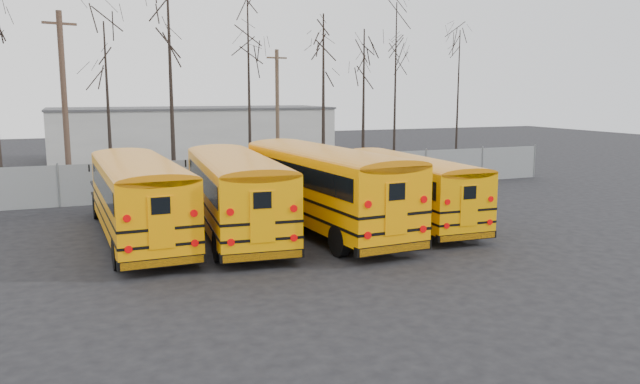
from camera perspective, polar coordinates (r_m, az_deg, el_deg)
name	(u,v)px	position (r m, az deg, el deg)	size (l,w,h in m)	color
ground	(307,251)	(21.56, -1.16, -5.38)	(120.00, 120.00, 0.00)	black
fence	(226,178)	(32.68, -8.62, 1.31)	(40.00, 0.04, 2.00)	gray
distant_building	(193,133)	(52.48, -11.57, 5.28)	(22.00, 8.00, 4.00)	beige
bus_a	(138,192)	(23.49, -16.30, 0.00)	(2.89, 11.21, 3.12)	black
bus_b	(235,187)	(23.71, -7.80, 0.45)	(3.52, 11.50, 3.17)	black
bus_c	(322,181)	(24.28, 0.21, 1.00)	(3.56, 12.15, 3.36)	black
bus_d	(407,183)	(25.95, 7.95, 0.79)	(2.61, 10.27, 2.86)	black
utility_pole_left	(65,104)	(34.10, -22.31, 7.47)	(1.62, 0.64, 9.35)	#473428
utility_pole_right	(277,110)	(42.02, -3.92, 7.49)	(1.45, 0.32, 8.14)	brown
tree_3	(108,107)	(36.31, -18.81, 7.36)	(0.26, 0.26, 9.13)	black
tree_4	(171,80)	(34.89, -13.50, 9.93)	(0.26, 0.26, 12.04)	black
tree_5	(249,90)	(36.88, -6.51, 9.27)	(0.26, 0.26, 11.02)	black
tree_6	(323,101)	(36.27, 0.31, 8.34)	(0.26, 0.26, 9.76)	black
tree_7	(363,106)	(37.80, 3.99, 7.82)	(0.26, 0.26, 9.05)	black
tree_8	(395,89)	(42.69, 6.89, 9.38)	(0.26, 0.26, 11.20)	black
tree_9	(458,101)	(44.56, 12.48, 8.14)	(0.26, 0.26, 9.53)	black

